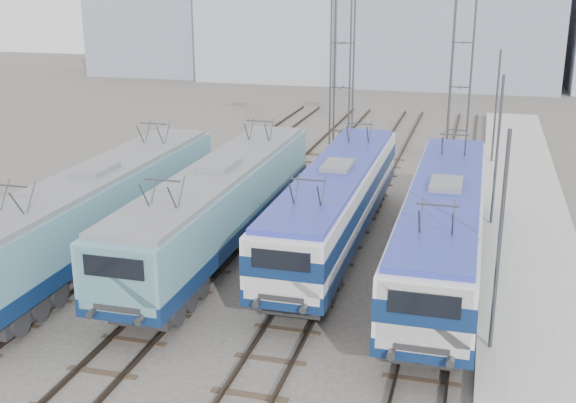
# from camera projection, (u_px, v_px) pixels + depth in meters

# --- Properties ---
(ground) EXTENTS (160.00, 160.00, 0.00)m
(ground) POSITION_uv_depth(u_px,v_px,m) (200.00, 350.00, 22.21)
(ground) COLOR #514C47
(platform) EXTENTS (4.00, 70.00, 0.30)m
(platform) POSITION_uv_depth(u_px,v_px,m) (534.00, 280.00, 26.98)
(platform) COLOR #9E9E99
(platform) RESTS_ON ground
(locomotive_far_left) EXTENTS (2.84, 17.91, 3.37)m
(locomotive_far_left) POSITION_uv_depth(u_px,v_px,m) (96.00, 207.00, 28.71)
(locomotive_far_left) COLOR #0C224B
(locomotive_far_left) RESTS_ON ground
(locomotive_center_left) EXTENTS (2.83, 17.88, 3.37)m
(locomotive_center_left) POSITION_uv_depth(u_px,v_px,m) (219.00, 202.00, 29.34)
(locomotive_center_left) COLOR #0C224B
(locomotive_center_left) RESTS_ON ground
(locomotive_center_right) EXTENTS (2.71, 17.15, 3.22)m
(locomotive_center_right) POSITION_uv_depth(u_px,v_px,m) (336.00, 199.00, 29.87)
(locomotive_center_right) COLOR #0C224B
(locomotive_center_right) RESTS_ON ground
(locomotive_far_right) EXTENTS (2.77, 17.53, 3.29)m
(locomotive_far_right) POSITION_uv_depth(u_px,v_px,m) (444.00, 222.00, 26.93)
(locomotive_far_right) COLOR #0C224B
(locomotive_far_right) RESTS_ON ground
(catenary_tower_west) EXTENTS (4.50, 1.20, 12.00)m
(catenary_tower_west) POSITION_uv_depth(u_px,v_px,m) (342.00, 58.00, 40.51)
(catenary_tower_west) COLOR #3F4247
(catenary_tower_west) RESTS_ON ground
(catenary_tower_east) EXTENTS (4.50, 1.20, 12.00)m
(catenary_tower_east) POSITION_uv_depth(u_px,v_px,m) (462.00, 58.00, 40.73)
(catenary_tower_east) COLOR #3F4247
(catenary_tower_east) RESTS_ON ground
(mast_front) EXTENTS (0.12, 0.12, 7.00)m
(mast_front) POSITION_uv_depth(u_px,v_px,m) (499.00, 248.00, 20.86)
(mast_front) COLOR #3F4247
(mast_front) RESTS_ON ground
(mast_mid) EXTENTS (0.12, 0.12, 7.00)m
(mast_mid) POSITION_uv_depth(u_px,v_px,m) (497.00, 154.00, 31.92)
(mast_mid) COLOR #3F4247
(mast_mid) RESTS_ON ground
(mast_rear) EXTENTS (0.12, 0.12, 7.00)m
(mast_rear) POSITION_uv_depth(u_px,v_px,m) (496.00, 109.00, 42.98)
(mast_rear) COLOR #3F4247
(mast_rear) RESTS_ON ground
(building_west) EXTENTS (18.00, 12.00, 14.00)m
(building_west) POSITION_uv_depth(u_px,v_px,m) (288.00, 15.00, 80.78)
(building_west) COLOR #9BA3AE
(building_west) RESTS_ON ground
(building_far_west) EXTENTS (14.00, 10.00, 10.00)m
(building_far_west) POSITION_uv_depth(u_px,v_px,m) (158.00, 31.00, 85.38)
(building_far_west) COLOR gray
(building_far_west) RESTS_ON ground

